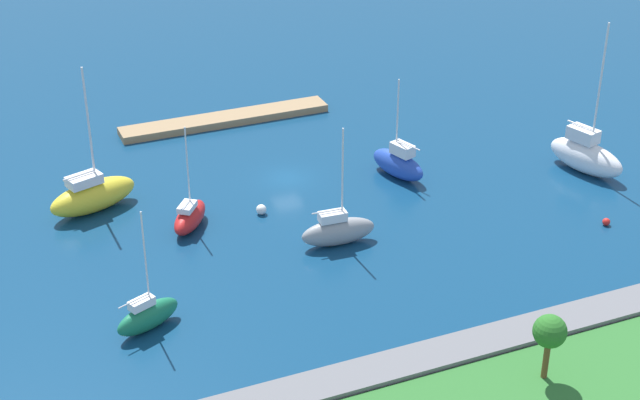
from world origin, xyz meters
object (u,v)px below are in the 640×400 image
object	(u,v)px
park_tree_midwest	(550,332)
sailboat_gray_outer_mooring	(338,230)
pier_dock	(225,119)
sailboat_blue_along_channel	(398,163)
mooring_buoy_white	(261,209)
sailboat_red_lone_north	(190,217)
mooring_buoy_red	(606,222)
sailboat_white_by_breakwater	(586,155)
sailboat_yellow_mid_basin	(93,195)
sailboat_green_off_beacon	(148,315)

from	to	relation	value
park_tree_midwest	sailboat_gray_outer_mooring	bearing A→B (deg)	-78.18
pier_dock	sailboat_blue_along_channel	world-z (taller)	sailboat_blue_along_channel
park_tree_midwest	mooring_buoy_white	size ratio (longest dim) A/B	5.19
sailboat_red_lone_north	sailboat_gray_outer_mooring	distance (m)	12.12
mooring_buoy_white	mooring_buoy_red	distance (m)	28.08
pier_dock	sailboat_gray_outer_mooring	size ratio (longest dim) A/B	2.15
mooring_buoy_white	sailboat_blue_along_channel	bearing A→B (deg)	-172.36
sailboat_blue_along_channel	sailboat_white_by_breakwater	xyz separation A→B (m)	(-15.88, 5.58, 0.31)
pier_dock	sailboat_white_by_breakwater	distance (m)	35.01
sailboat_yellow_mid_basin	mooring_buoy_white	size ratio (longest dim) A/B	14.56
sailboat_red_lone_north	sailboat_white_by_breakwater	distance (m)	35.69
pier_dock	park_tree_midwest	distance (m)	47.90
sailboat_red_lone_north	park_tree_midwest	bearing A→B (deg)	-116.19
sailboat_gray_outer_mooring	sailboat_yellow_mid_basin	bearing A→B (deg)	145.25
park_tree_midwest	mooring_buoy_white	distance (m)	29.62
sailboat_blue_along_channel	sailboat_red_lone_north	world-z (taller)	sailboat_blue_along_channel
sailboat_gray_outer_mooring	mooring_buoy_red	size ratio (longest dim) A/B	15.62
sailboat_green_off_beacon	sailboat_red_lone_north	size ratio (longest dim) A/B	1.03
pier_dock	sailboat_gray_outer_mooring	xyz separation A→B (m)	(-0.73, 26.20, 0.86)
park_tree_midwest	mooring_buoy_red	xyz separation A→B (m)	(-16.77, -15.52, -4.10)
park_tree_midwest	mooring_buoy_white	world-z (taller)	park_tree_midwest
sailboat_gray_outer_mooring	sailboat_white_by_breakwater	bearing A→B (deg)	10.36
sailboat_green_off_beacon	mooring_buoy_white	xyz separation A→B (m)	(-12.53, -12.24, -0.66)
pier_dock	sailboat_gray_outer_mooring	world-z (taller)	sailboat_gray_outer_mooring
sailboat_red_lone_north	mooring_buoy_red	distance (m)	33.63
sailboat_yellow_mid_basin	sailboat_gray_outer_mooring	distance (m)	20.94
mooring_buoy_white	mooring_buoy_red	bearing A→B (deg)	153.29
sailboat_yellow_mid_basin	mooring_buoy_red	distance (m)	42.07
park_tree_midwest	sailboat_gray_outer_mooring	world-z (taller)	sailboat_gray_outer_mooring
sailboat_red_lone_north	sailboat_yellow_mid_basin	bearing A→B (deg)	84.72
sailboat_yellow_mid_basin	sailboat_gray_outer_mooring	xyz separation A→B (m)	(-16.47, 12.93, -0.23)
sailboat_green_off_beacon	sailboat_blue_along_channel	world-z (taller)	sailboat_blue_along_channel
mooring_buoy_white	pier_dock	bearing A→B (deg)	-99.23
sailboat_gray_outer_mooring	mooring_buoy_red	bearing A→B (deg)	-11.73
sailboat_blue_along_channel	sailboat_red_lone_north	xyz separation A→B (m)	(19.60, 1.73, -0.29)
sailboat_green_off_beacon	sailboat_blue_along_channel	size ratio (longest dim) A/B	0.99
sailboat_green_off_beacon	sailboat_blue_along_channel	xyz separation A→B (m)	(-26.09, -14.06, 0.22)
sailboat_red_lone_north	sailboat_gray_outer_mooring	xyz separation A→B (m)	(-9.90, 6.98, 0.20)
mooring_buoy_red	sailboat_red_lone_north	bearing A→B (deg)	-22.22
pier_dock	sailboat_gray_outer_mooring	bearing A→B (deg)	91.59
sailboat_green_off_beacon	sailboat_red_lone_north	xyz separation A→B (m)	(-6.50, -12.33, -0.07)
sailboat_green_off_beacon	sailboat_red_lone_north	world-z (taller)	sailboat_green_off_beacon
sailboat_blue_along_channel	sailboat_gray_outer_mooring	size ratio (longest dim) A/B	0.92
park_tree_midwest	sailboat_yellow_mid_basin	distance (m)	40.18
sailboat_blue_along_channel	sailboat_gray_outer_mooring	distance (m)	13.03
mooring_buoy_red	park_tree_midwest	bearing A→B (deg)	42.78
pier_dock	sailboat_yellow_mid_basin	bearing A→B (deg)	40.14
sailboat_white_by_breakwater	mooring_buoy_red	world-z (taller)	sailboat_white_by_breakwater
park_tree_midwest	sailboat_yellow_mid_basin	xyz separation A→B (m)	(20.92, -34.18, -2.97)
park_tree_midwest	sailboat_red_lone_north	world-z (taller)	sailboat_red_lone_north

